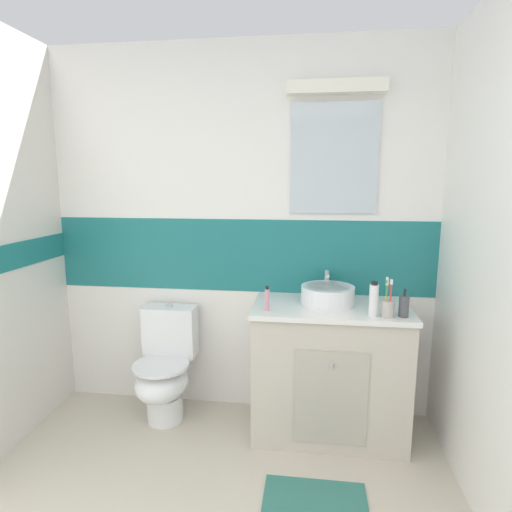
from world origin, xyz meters
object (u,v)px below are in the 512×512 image
(toilet, at_px, (165,368))
(toothbrush_cup, at_px, (388,307))
(sink_basin, at_px, (328,294))
(shampoo_bottle_tall, at_px, (374,300))
(soap_dispenser, at_px, (404,306))
(toothpaste_tube_upright, at_px, (267,299))

(toilet, height_order, toothbrush_cup, toothbrush_cup)
(sink_basin, xyz_separation_m, toilet, (-1.07, -0.00, -0.56))
(toilet, height_order, shampoo_bottle_tall, shampoo_bottle_tall)
(sink_basin, distance_m, soap_dispenser, 0.46)
(toilet, distance_m, toothpaste_tube_upright, 0.92)
(soap_dispenser, xyz_separation_m, toothpaste_tube_upright, (-0.78, 0.01, 0.01))
(toothbrush_cup, relative_size, shampoo_bottle_tall, 1.12)
(sink_basin, distance_m, toothbrush_cup, 0.39)
(toothpaste_tube_upright, bearing_deg, toilet, 165.78)
(soap_dispenser, bearing_deg, toothbrush_cup, -170.84)
(sink_basin, relative_size, soap_dispenser, 2.30)
(toilet, bearing_deg, toothpaste_tube_upright, -14.22)
(toilet, xyz_separation_m, soap_dispenser, (1.49, -0.19, 0.56))
(shampoo_bottle_tall, xyz_separation_m, toothpaste_tube_upright, (-0.61, 0.03, -0.03))
(toilet, bearing_deg, shampoo_bottle_tall, -8.85)
(sink_basin, height_order, soap_dispenser, sink_basin)
(toothbrush_cup, height_order, toothpaste_tube_upright, toothbrush_cup)
(sink_basin, xyz_separation_m, shampoo_bottle_tall, (0.25, -0.21, 0.04))
(soap_dispenser, xyz_separation_m, shampoo_bottle_tall, (-0.17, -0.01, 0.03))
(toothbrush_cup, xyz_separation_m, toothpaste_tube_upright, (-0.68, 0.03, 0.01))
(toothpaste_tube_upright, bearing_deg, toothbrush_cup, -2.20)
(toothpaste_tube_upright, bearing_deg, sink_basin, 27.07)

